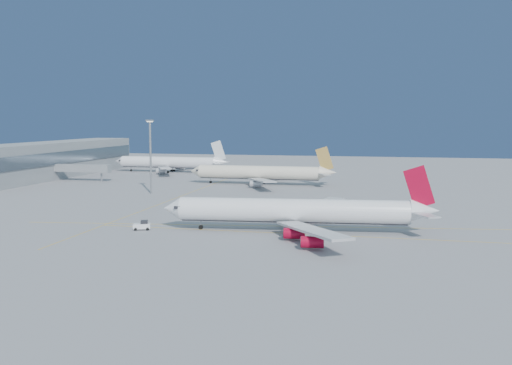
{
  "coord_description": "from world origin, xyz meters",
  "views": [
    {
      "loc": [
        24.03,
        -134.39,
        24.72
      ],
      "look_at": [
        -11.26,
        20.96,
        7.0
      ],
      "focal_mm": 40.0,
      "sensor_mm": 36.0,
      "label": 1
    }
  ],
  "objects_px": {
    "airliner_virgin": "(299,211)",
    "pushback_tug": "(142,225)",
    "airliner_etihad": "(262,173)",
    "light_mast": "(150,150)",
    "airliner_third": "(170,162)"
  },
  "relations": [
    {
      "from": "airliner_virgin",
      "to": "airliner_third",
      "type": "relative_size",
      "value": 1.08
    },
    {
      "from": "airliner_virgin",
      "to": "pushback_tug",
      "type": "bearing_deg",
      "value": -176.47
    },
    {
      "from": "airliner_virgin",
      "to": "airliner_third",
      "type": "xyz_separation_m",
      "value": [
        -79.66,
        127.35,
        0.07
      ]
    },
    {
      "from": "airliner_etihad",
      "to": "airliner_third",
      "type": "height_order",
      "value": "airliner_third"
    },
    {
      "from": "airliner_third",
      "to": "pushback_tug",
      "type": "height_order",
      "value": "airliner_third"
    },
    {
      "from": "airliner_virgin",
      "to": "airliner_etihad",
      "type": "relative_size",
      "value": 1.07
    },
    {
      "from": "airliner_etihad",
      "to": "pushback_tug",
      "type": "distance_m",
      "value": 93.51
    },
    {
      "from": "light_mast",
      "to": "airliner_third",
      "type": "bearing_deg",
      "value": 106.56
    },
    {
      "from": "pushback_tug",
      "to": "light_mast",
      "type": "xyz_separation_m",
      "value": [
        -23.05,
        58.92,
        13.51
      ]
    },
    {
      "from": "airliner_virgin",
      "to": "light_mast",
      "type": "distance_m",
      "value": 78.97
    },
    {
      "from": "airliner_virgin",
      "to": "airliner_etihad",
      "type": "height_order",
      "value": "airliner_virgin"
    },
    {
      "from": "airliner_etihad",
      "to": "pushback_tug",
      "type": "relative_size",
      "value": 13.49
    },
    {
      "from": "airliner_virgin",
      "to": "airliner_third",
      "type": "height_order",
      "value": "airliner_third"
    },
    {
      "from": "airliner_virgin",
      "to": "airliner_etihad",
      "type": "xyz_separation_m",
      "value": [
        -27.28,
        87.36,
        -0.01
      ]
    },
    {
      "from": "pushback_tug",
      "to": "airliner_etihad",
      "type": "bearing_deg",
      "value": 65.49
    }
  ]
}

